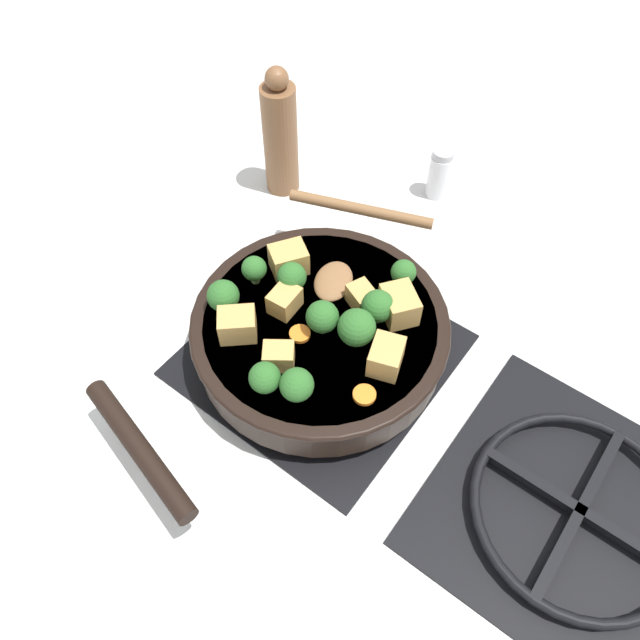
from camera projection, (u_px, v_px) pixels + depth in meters
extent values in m
plane|color=silver|center=(320.00, 356.00, 0.83)|extent=(2.40, 2.40, 0.00)
cube|color=black|center=(320.00, 354.00, 0.83)|extent=(0.31, 0.31, 0.01)
torus|color=black|center=(320.00, 347.00, 0.82)|extent=(0.24, 0.24, 0.01)
cube|color=black|center=(320.00, 347.00, 0.82)|extent=(0.01, 0.23, 0.01)
cube|color=black|center=(320.00, 347.00, 0.82)|extent=(0.23, 0.01, 0.01)
cube|color=black|center=(575.00, 516.00, 0.70)|extent=(0.31, 0.31, 0.01)
torus|color=black|center=(580.00, 511.00, 0.69)|extent=(0.24, 0.24, 0.01)
cube|color=black|center=(580.00, 511.00, 0.69)|extent=(0.01, 0.23, 0.01)
cube|color=black|center=(580.00, 511.00, 0.69)|extent=(0.23, 0.01, 0.01)
cylinder|color=black|center=(320.00, 333.00, 0.79)|extent=(0.32, 0.32, 0.05)
cylinder|color=brown|center=(320.00, 331.00, 0.79)|extent=(0.29, 0.29, 0.05)
torus|color=black|center=(320.00, 322.00, 0.77)|extent=(0.32, 0.32, 0.01)
cylinder|color=black|center=(139.00, 449.00, 0.68)|extent=(0.07, 0.20, 0.02)
ellipsoid|color=brown|center=(333.00, 281.00, 0.80)|extent=(0.08, 0.07, 0.01)
cylinder|color=brown|center=(360.00, 209.00, 0.87)|extent=(0.09, 0.20, 0.02)
cube|color=tan|center=(279.00, 357.00, 0.72)|extent=(0.04, 0.05, 0.03)
cube|color=tan|center=(237.00, 325.00, 0.74)|extent=(0.06, 0.06, 0.04)
cube|color=tan|center=(386.00, 357.00, 0.72)|extent=(0.05, 0.05, 0.04)
cube|color=tan|center=(289.00, 260.00, 0.80)|extent=(0.06, 0.06, 0.04)
cube|color=tan|center=(285.00, 301.00, 0.77)|extent=(0.04, 0.03, 0.03)
cube|color=tan|center=(362.00, 297.00, 0.77)|extent=(0.04, 0.04, 0.03)
cube|color=tan|center=(399.00, 305.00, 0.76)|extent=(0.06, 0.06, 0.04)
cylinder|color=#709956|center=(377.00, 317.00, 0.76)|extent=(0.01, 0.01, 0.01)
sphere|color=#2D6628|center=(378.00, 306.00, 0.75)|extent=(0.04, 0.04, 0.04)
cylinder|color=#709956|center=(322.00, 327.00, 0.75)|extent=(0.01, 0.01, 0.01)
sphere|color=#2D6628|center=(322.00, 317.00, 0.74)|extent=(0.04, 0.04, 0.04)
cylinder|color=#709956|center=(402.00, 281.00, 0.80)|extent=(0.01, 0.01, 0.01)
sphere|color=#2D6628|center=(404.00, 272.00, 0.78)|extent=(0.03, 0.03, 0.03)
cylinder|color=#709956|center=(297.00, 394.00, 0.70)|extent=(0.01, 0.01, 0.01)
sphere|color=#2D6628|center=(297.00, 385.00, 0.68)|extent=(0.04, 0.04, 0.04)
cylinder|color=#709956|center=(225.00, 306.00, 0.77)|extent=(0.01, 0.01, 0.01)
sphere|color=#2D6628|center=(223.00, 296.00, 0.76)|extent=(0.04, 0.04, 0.04)
cylinder|color=#709956|center=(354.00, 341.00, 0.74)|extent=(0.01, 0.01, 0.01)
sphere|color=#2D6628|center=(355.00, 329.00, 0.72)|extent=(0.05, 0.05, 0.05)
cylinder|color=#709956|center=(266.00, 387.00, 0.71)|extent=(0.01, 0.01, 0.01)
sphere|color=#2D6628|center=(265.00, 378.00, 0.69)|extent=(0.04, 0.04, 0.04)
cylinder|color=#709956|center=(254.00, 279.00, 0.80)|extent=(0.01, 0.01, 0.01)
sphere|color=#2D6628|center=(253.00, 270.00, 0.79)|extent=(0.03, 0.03, 0.03)
cylinder|color=#709956|center=(292.00, 287.00, 0.79)|extent=(0.01, 0.01, 0.01)
sphere|color=#2D6628|center=(292.00, 277.00, 0.78)|extent=(0.04, 0.04, 0.04)
cylinder|color=orange|center=(300.00, 334.00, 0.75)|extent=(0.03, 0.03, 0.01)
cylinder|color=orange|center=(364.00, 395.00, 0.70)|extent=(0.03, 0.03, 0.01)
cylinder|color=brown|center=(280.00, 141.00, 0.96)|extent=(0.05, 0.05, 0.18)
sphere|color=brown|center=(277.00, 79.00, 0.87)|extent=(0.03, 0.03, 0.03)
cylinder|color=white|center=(439.00, 176.00, 0.99)|extent=(0.04, 0.04, 0.07)
cylinder|color=#B7B7BC|center=(443.00, 154.00, 0.96)|extent=(0.03, 0.03, 0.01)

